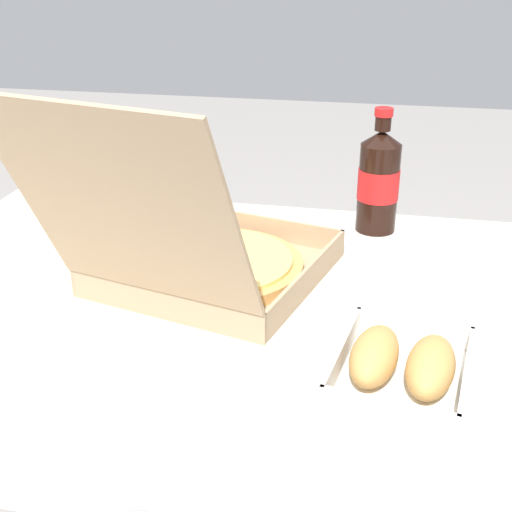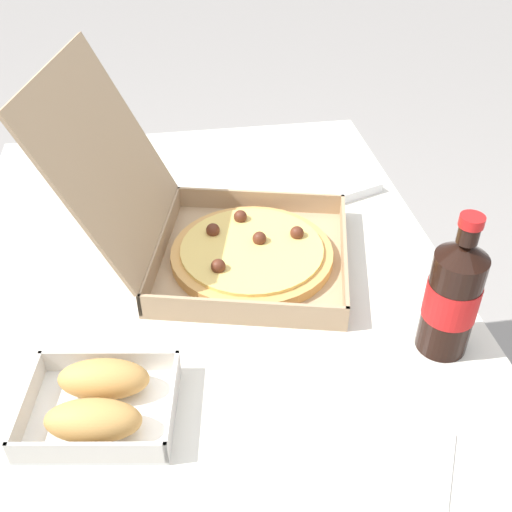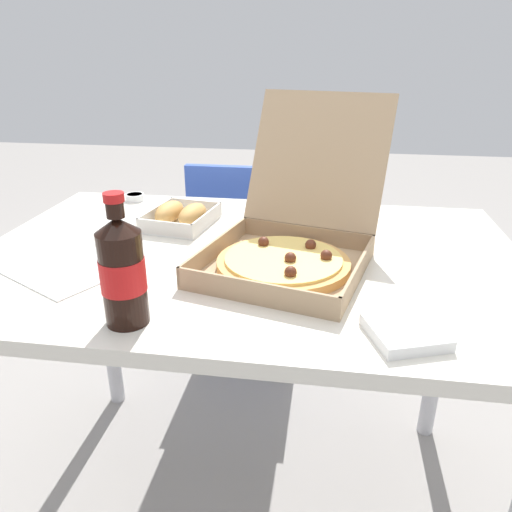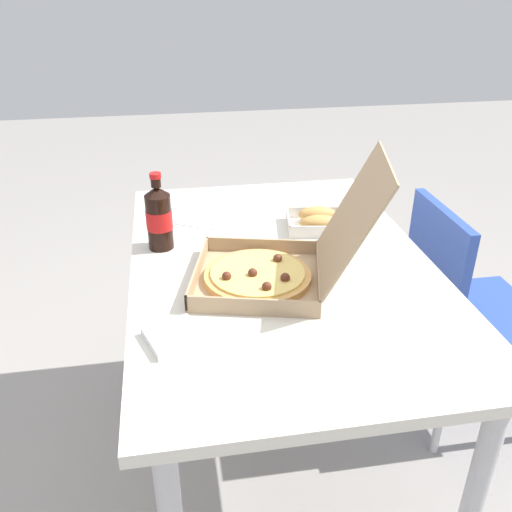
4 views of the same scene
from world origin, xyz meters
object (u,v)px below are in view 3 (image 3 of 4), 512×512
at_px(cola_bottle, 122,271).
at_px(paper_menu, 61,273).
at_px(chair, 247,253).
at_px(bread_side_box, 181,215).
at_px(napkin_pile, 405,332).
at_px(pizza_box_open, 290,243).
at_px(dipping_sauce_cup, 135,197).

distance_m(cola_bottle, paper_menu, 0.28).
distance_m(chair, bread_side_box, 0.58).
relative_size(bread_side_box, paper_menu, 1.00).
distance_m(bread_side_box, paper_menu, 0.36).
bearing_deg(napkin_pile, cola_bottle, -177.67).
distance_m(pizza_box_open, cola_bottle, 0.38).
distance_m(chair, pizza_box_open, 0.79).
bearing_deg(dipping_sauce_cup, pizza_box_open, -37.81).
height_order(chair, pizza_box_open, pizza_box_open).
distance_m(chair, paper_menu, 0.89).
distance_m(cola_bottle, dipping_sauce_cup, 0.72).
bearing_deg(cola_bottle, dipping_sauce_cup, 110.56).
height_order(chair, cola_bottle, cola_bottle).
relative_size(bread_side_box, cola_bottle, 0.94).
xyz_separation_m(chair, pizza_box_open, (0.21, -0.69, 0.33)).
xyz_separation_m(bread_side_box, paper_menu, (-0.16, -0.32, -0.02)).
xyz_separation_m(chair, bread_side_box, (-0.09, -0.49, 0.30)).
height_order(pizza_box_open, bread_side_box, pizza_box_open).
relative_size(chair, napkin_pile, 7.55).
xyz_separation_m(pizza_box_open, napkin_pile, (0.21, -0.26, -0.04)).
distance_m(chair, cola_bottle, 1.04).
height_order(cola_bottle, paper_menu, cola_bottle).
distance_m(napkin_pile, dipping_sauce_cup, 0.96).
bearing_deg(pizza_box_open, dipping_sauce_cup, 142.19).
bearing_deg(chair, paper_menu, -107.05).
xyz_separation_m(pizza_box_open, bread_side_box, (-0.30, 0.20, -0.02)).
distance_m(pizza_box_open, bread_side_box, 0.36).
height_order(pizza_box_open, dipping_sauce_cup, pizza_box_open).
bearing_deg(paper_menu, bread_side_box, 91.95).
distance_m(cola_bottle, napkin_pile, 0.46).
distance_m(chair, dipping_sauce_cup, 0.51).
height_order(bread_side_box, cola_bottle, cola_bottle).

